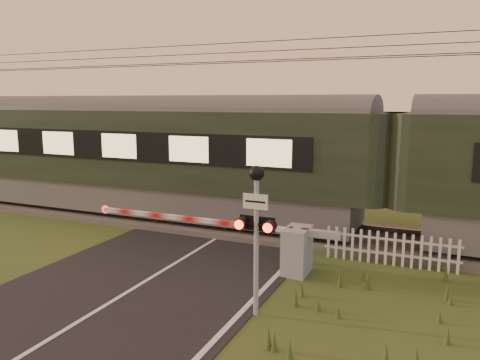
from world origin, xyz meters
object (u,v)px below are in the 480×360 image
at_px(boom_gate, 285,246).
at_px(train, 393,167).
at_px(crossing_signal, 256,214).
at_px(picket_fence, 390,249).

bearing_deg(boom_gate, train, 57.56).
bearing_deg(crossing_signal, boom_gate, 95.15).
xyz_separation_m(train, picket_fence, (0.23, -1.89, -1.89)).
relative_size(train, boom_gate, 6.23).
bearing_deg(train, boom_gate, -122.44).
relative_size(train, crossing_signal, 14.50).
bearing_deg(crossing_signal, train, 72.06).
xyz_separation_m(train, boom_gate, (-2.17, -3.42, -1.68)).
distance_m(train, picket_fence, 2.69).
height_order(boom_gate, crossing_signal, crossing_signal).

